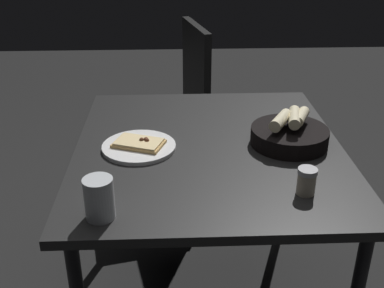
{
  "coord_description": "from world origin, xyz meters",
  "views": [
    {
      "loc": [
        -0.12,
        -1.48,
        1.48
      ],
      "look_at": [
        -0.06,
        -0.02,
        0.75
      ],
      "focal_mm": 44.63,
      "sensor_mm": 36.0,
      "label": 1
    }
  ],
  "objects_px": {
    "pizza_plate": "(139,146)",
    "chair_near": "(176,105)",
    "bread_basket": "(290,134)",
    "beer_glass": "(99,201)",
    "pepper_shaker": "(306,183)",
    "dining_table": "(209,162)"
  },
  "relations": [
    {
      "from": "pizza_plate",
      "to": "chair_near",
      "type": "xyz_separation_m",
      "value": [
        0.14,
        0.88,
        -0.2
      ]
    },
    {
      "from": "bread_basket",
      "to": "beer_glass",
      "type": "bearing_deg",
      "value": -145.2
    },
    {
      "from": "pepper_shaker",
      "to": "beer_glass",
      "type": "bearing_deg",
      "value": -170.89
    },
    {
      "from": "dining_table",
      "to": "pepper_shaker",
      "type": "height_order",
      "value": "pepper_shaker"
    },
    {
      "from": "dining_table",
      "to": "pizza_plate",
      "type": "height_order",
      "value": "pizza_plate"
    },
    {
      "from": "pepper_shaker",
      "to": "pizza_plate",
      "type": "bearing_deg",
      "value": 148.17
    },
    {
      "from": "dining_table",
      "to": "pepper_shaker",
      "type": "relative_size",
      "value": 12.72
    },
    {
      "from": "dining_table",
      "to": "beer_glass",
      "type": "xyz_separation_m",
      "value": [
        -0.32,
        -0.42,
        0.12
      ]
    },
    {
      "from": "chair_near",
      "to": "beer_glass",
      "type": "bearing_deg",
      "value": -99.6
    },
    {
      "from": "dining_table",
      "to": "pizza_plate",
      "type": "distance_m",
      "value": 0.25
    },
    {
      "from": "pizza_plate",
      "to": "bread_basket",
      "type": "xyz_separation_m",
      "value": [
        0.52,
        0.02,
        0.03
      ]
    },
    {
      "from": "pizza_plate",
      "to": "beer_glass",
      "type": "distance_m",
      "value": 0.41
    },
    {
      "from": "bread_basket",
      "to": "chair_near",
      "type": "distance_m",
      "value": 0.97
    },
    {
      "from": "bread_basket",
      "to": "pizza_plate",
      "type": "bearing_deg",
      "value": -178.06
    },
    {
      "from": "beer_glass",
      "to": "chair_near",
      "type": "distance_m",
      "value": 1.32
    },
    {
      "from": "pepper_shaker",
      "to": "chair_near",
      "type": "relative_size",
      "value": 0.08
    },
    {
      "from": "pizza_plate",
      "to": "bread_basket",
      "type": "distance_m",
      "value": 0.52
    },
    {
      "from": "dining_table",
      "to": "chair_near",
      "type": "bearing_deg",
      "value": 96.81
    },
    {
      "from": "bread_basket",
      "to": "pepper_shaker",
      "type": "bearing_deg",
      "value": -94.56
    },
    {
      "from": "beer_glass",
      "to": "chair_near",
      "type": "bearing_deg",
      "value": 80.4
    },
    {
      "from": "dining_table",
      "to": "chair_near",
      "type": "xyz_separation_m",
      "value": [
        -0.1,
        0.87,
        -0.13
      ]
    },
    {
      "from": "pizza_plate",
      "to": "bread_basket",
      "type": "bearing_deg",
      "value": 1.94
    }
  ]
}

